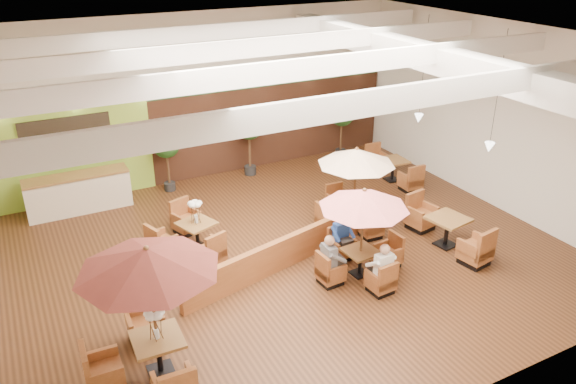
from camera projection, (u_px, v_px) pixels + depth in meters
room at (273, 107)px, 14.39m from camera, size 14.04×14.00×5.52m
service_counter at (79, 193)px, 16.84m from camera, size 3.00×0.75×1.18m
booth_divider at (284, 253)px, 14.04m from camera, size 5.85×1.59×0.83m
table_0 at (147, 286)px, 9.96m from camera, size 2.67×2.75×2.80m
table_1 at (363, 216)px, 13.23m from camera, size 2.30×2.30×2.35m
table_2 at (354, 169)px, 15.56m from camera, size 2.25×2.32×2.37m
table_3 at (188, 235)px, 14.78m from camera, size 1.90×2.71×1.54m
table_4 at (447, 232)px, 15.03m from camera, size 1.08×2.90×1.05m
table_5 at (393, 170)px, 19.03m from camera, size 0.89×2.55×0.95m
topiary_0 at (166, 147)px, 17.80m from camera, size 0.87×0.87×2.03m
topiary_1 at (249, 128)px, 18.94m from camera, size 0.98×0.98×2.29m
topiary_2 at (342, 116)px, 20.55m from camera, size 0.91×0.91×2.12m
diner_0 at (382, 264)px, 12.90m from camera, size 0.42×0.34×0.85m
diner_1 at (342, 233)px, 14.28m from camera, size 0.38×0.30×0.78m
diner_2 at (331, 255)px, 13.22m from camera, size 0.34×0.42×0.86m
diner_3 at (372, 212)px, 15.29m from camera, size 0.42×0.35×0.82m
diner_4 at (372, 212)px, 15.28m from camera, size 0.43×0.35×0.86m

